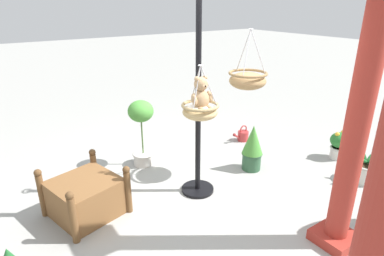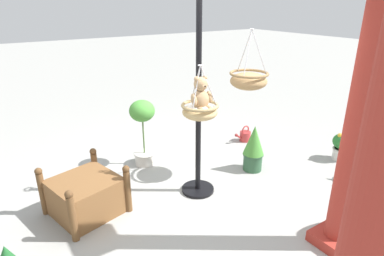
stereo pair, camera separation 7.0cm
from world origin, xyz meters
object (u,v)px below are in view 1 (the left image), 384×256
display_pole_central (198,137)px  potted_plant_conical_shrub (365,170)px  potted_plant_small_succulent (142,127)px  wooden_planter_box (86,196)px  potted_plant_fern_front (339,144)px  teddy_bear (201,96)px  watering_can (243,135)px  hanging_basket_with_teddy (200,110)px  potted_plant_tall_leafy (252,147)px  hanging_basket_left_high (248,80)px  greenhouse_pillar_left (357,124)px

display_pole_central → potted_plant_conical_shrub: 2.51m
potted_plant_small_succulent → potted_plant_conical_shrub: 3.33m
wooden_planter_box → potted_plant_fern_front: (-3.89, 0.85, 0.00)m
teddy_bear → watering_can: bearing=-146.9°
display_pole_central → hanging_basket_with_teddy: display_pole_central is taller
potted_plant_fern_front → potted_plant_tall_leafy: bearing=-20.5°
display_pole_central → hanging_basket_left_high: 1.03m
teddy_bear → greenhouse_pillar_left: bearing=119.3°
potted_plant_conical_shrub → watering_can: bearing=-77.6°
teddy_bear → wooden_planter_box: 1.84m
teddy_bear → potted_plant_conical_shrub: teddy_bear is taller
wooden_planter_box → potted_plant_fern_front: wooden_planter_box is taller
potted_plant_tall_leafy → potted_plant_conical_shrub: 1.62m
greenhouse_pillar_left → potted_plant_tall_leafy: bearing=-103.5°
hanging_basket_with_teddy → watering_can: (-1.83, -1.17, -1.16)m
hanging_basket_with_teddy → wooden_planter_box: size_ratio=0.66×
potted_plant_tall_leafy → greenhouse_pillar_left: bearing=76.5°
potted_plant_small_succulent → potted_plant_tall_leafy: bearing=140.3°
hanging_basket_left_high → wooden_planter_box: (2.21, -0.36, -1.20)m
wooden_planter_box → potted_plant_small_succulent: potted_plant_small_succulent is taller
greenhouse_pillar_left → potted_plant_conical_shrub: (-1.50, -0.52, -1.20)m
potted_plant_conical_shrub → potted_plant_tall_leafy: bearing=-47.1°
hanging_basket_left_high → potted_plant_fern_front: 2.12m
potted_plant_fern_front → potted_plant_tall_leafy: size_ratio=0.67×
potted_plant_conical_shrub → watering_can: potted_plant_conical_shrub is taller
wooden_planter_box → potted_plant_fern_front: size_ratio=2.00×
hanging_basket_with_teddy → wooden_planter_box: (1.26, -0.60, -1.01)m
display_pole_central → wooden_planter_box: display_pole_central is taller
potted_plant_tall_leafy → potted_plant_conical_shrub: bearing=132.9°
hanging_basket_left_high → hanging_basket_with_teddy: bearing=13.9°
hanging_basket_with_teddy → greenhouse_pillar_left: bearing=118.9°
hanging_basket_with_teddy → potted_plant_small_succulent: hanging_basket_with_teddy is taller
hanging_basket_left_high → potted_plant_tall_leafy: (-0.24, -0.05, -1.08)m
greenhouse_pillar_left → display_pole_central: bearing=-69.2°
hanging_basket_with_teddy → potted_plant_small_succulent: bearing=-85.2°
display_pole_central → greenhouse_pillar_left: size_ratio=0.90×
potted_plant_conical_shrub → hanging_basket_with_teddy: bearing=-21.4°
greenhouse_pillar_left → wooden_planter_box: 3.08m
wooden_planter_box → display_pole_central: bearing=166.2°
hanging_basket_left_high → potted_plant_tall_leafy: 1.11m
watering_can → greenhouse_pillar_left: bearing=67.9°
display_pole_central → watering_can: (-1.68, -0.92, -0.70)m
watering_can → hanging_basket_with_teddy: bearing=32.6°
display_pole_central → hanging_basket_left_high: (-0.80, 0.01, 0.64)m
display_pole_central → hanging_basket_with_teddy: size_ratio=4.04×
display_pole_central → potted_plant_tall_leafy: (-1.04, -0.03, -0.44)m
teddy_bear → watering_can: (-1.83, -1.19, -1.33)m
watering_can → hanging_basket_left_high: bearing=46.8°
wooden_planter_box → potted_plant_small_succulent: (-1.14, -0.77, 0.39)m
hanging_basket_with_teddy → greenhouse_pillar_left: 1.62m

